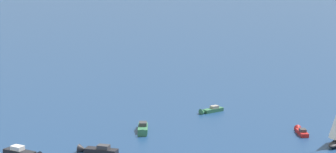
{
  "coord_description": "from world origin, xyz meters",
  "views": [
    {
      "loc": [
        125.45,
        -43.34,
        44.89
      ],
      "look_at": [
        0.0,
        0.0,
        19.81
      ],
      "focal_mm": 70.16,
      "sensor_mm": 36.0,
      "label": 1
    }
  ],
  "objects_px": {
    "motorboat_ahead": "(24,153)",
    "motorboat_mid_cluster": "(143,129)",
    "motorboat_outer_ring_b": "(301,131)",
    "motorboat_near_centre": "(96,150)",
    "motorboat_inshore": "(210,110)"
  },
  "relations": [
    {
      "from": "motorboat_near_centre",
      "to": "motorboat_outer_ring_b",
      "type": "bearing_deg",
      "value": 89.22
    },
    {
      "from": "motorboat_inshore",
      "to": "motorboat_mid_cluster",
      "type": "distance_m",
      "value": 27.97
    },
    {
      "from": "motorboat_ahead",
      "to": "motorboat_mid_cluster",
      "type": "bearing_deg",
      "value": 109.32
    },
    {
      "from": "motorboat_near_centre",
      "to": "motorboat_ahead",
      "type": "distance_m",
      "value": 16.05
    },
    {
      "from": "motorboat_outer_ring_b",
      "to": "motorboat_inshore",
      "type": "bearing_deg",
      "value": -155.24
    },
    {
      "from": "motorboat_near_centre",
      "to": "motorboat_mid_cluster",
      "type": "xyz_separation_m",
      "value": [
        -13.72,
        15.28,
        0.01
      ]
    },
    {
      "from": "motorboat_near_centre",
      "to": "motorboat_inshore",
      "type": "xyz_separation_m",
      "value": [
        -27.47,
        39.64,
        -0.13
      ]
    },
    {
      "from": "motorboat_ahead",
      "to": "motorboat_outer_ring_b",
      "type": "height_order",
      "value": "motorboat_ahead"
    },
    {
      "from": "motorboat_outer_ring_b",
      "to": "motorboat_mid_cluster",
      "type": "bearing_deg",
      "value": -111.12
    },
    {
      "from": "motorboat_inshore",
      "to": "motorboat_mid_cluster",
      "type": "xyz_separation_m",
      "value": [
        13.75,
        -24.36,
        0.13
      ]
    },
    {
      "from": "motorboat_inshore",
      "to": "motorboat_ahead",
      "type": "relative_size",
      "value": 0.88
    },
    {
      "from": "motorboat_ahead",
      "to": "motorboat_mid_cluster",
      "type": "height_order",
      "value": "motorboat_ahead"
    },
    {
      "from": "motorboat_outer_ring_b",
      "to": "motorboat_ahead",
      "type": "bearing_deg",
      "value": -92.96
    },
    {
      "from": "motorboat_near_centre",
      "to": "motorboat_ahead",
      "type": "height_order",
      "value": "motorboat_ahead"
    },
    {
      "from": "motorboat_mid_cluster",
      "to": "motorboat_near_centre",
      "type": "bearing_deg",
      "value": -48.08
    }
  ]
}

